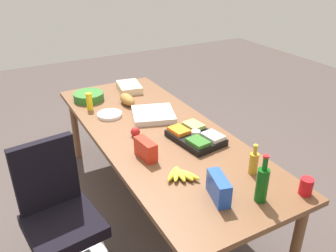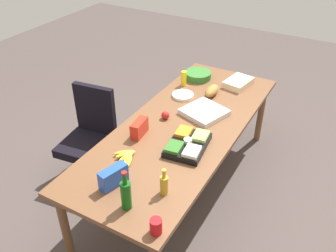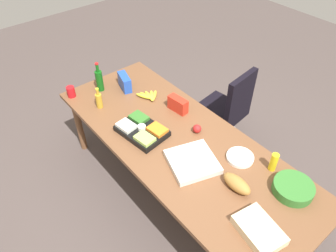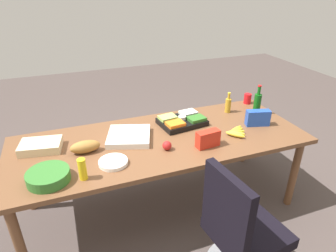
{
  "view_description": "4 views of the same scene",
  "coord_description": "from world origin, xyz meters",
  "px_view_note": "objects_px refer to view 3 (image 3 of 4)",
  "views": [
    {
      "loc": [
        2.27,
        -1.15,
        2.11
      ],
      "look_at": [
        0.13,
        0.03,
        0.86
      ],
      "focal_mm": 37.34,
      "sensor_mm": 36.0,
      "label": 1
    },
    {
      "loc": [
        2.47,
        1.24,
        2.61
      ],
      "look_at": [
        0.13,
        -0.09,
        0.8
      ],
      "focal_mm": 39.0,
      "sensor_mm": 36.0,
      "label": 2
    },
    {
      "loc": [
        -1.44,
        1.31,
        2.69
      ],
      "look_at": [
        0.14,
        0.01,
        0.84
      ],
      "focal_mm": 34.05,
      "sensor_mm": 36.0,
      "label": 3
    },
    {
      "loc": [
        -0.73,
        -2.12,
        2.03
      ],
      "look_at": [
        0.09,
        0.07,
        0.83
      ],
      "focal_mm": 31.4,
      "sensor_mm": 36.0,
      "label": 4
    }
  ],
  "objects_px": {
    "mustard_bottle": "(274,162)",
    "red_solo_cup": "(71,92)",
    "bread_loaf": "(237,184)",
    "veggie_tray": "(142,130)",
    "salad_bowl": "(293,188)",
    "chip_bag_blue": "(125,82)",
    "chip_bag_red": "(178,104)",
    "wine_bottle": "(99,80)",
    "apple_red": "(197,129)",
    "dressing_bottle": "(99,100)",
    "banana_bunch": "(149,96)",
    "paper_plate_stack": "(240,157)",
    "conference_table": "(179,146)",
    "pizza_box": "(192,162)",
    "office_chair": "(223,116)",
    "sheet_cake": "(259,230)"
  },
  "relations": [
    {
      "from": "mustard_bottle",
      "to": "chip_bag_blue",
      "type": "relative_size",
      "value": 0.74
    },
    {
      "from": "conference_table",
      "to": "dressing_bottle",
      "type": "distance_m",
      "value": 0.9
    },
    {
      "from": "office_chair",
      "to": "wine_bottle",
      "type": "height_order",
      "value": "wine_bottle"
    },
    {
      "from": "veggie_tray",
      "to": "chip_bag_red",
      "type": "bearing_deg",
      "value": -84.75
    },
    {
      "from": "veggie_tray",
      "to": "salad_bowl",
      "type": "relative_size",
      "value": 1.55
    },
    {
      "from": "banana_bunch",
      "to": "veggie_tray",
      "type": "distance_m",
      "value": 0.51
    },
    {
      "from": "conference_table",
      "to": "red_solo_cup",
      "type": "relative_size",
      "value": 23.3
    },
    {
      "from": "conference_table",
      "to": "office_chair",
      "type": "height_order",
      "value": "office_chair"
    },
    {
      "from": "salad_bowl",
      "to": "red_solo_cup",
      "type": "xyz_separation_m",
      "value": [
        2.09,
        0.71,
        0.02
      ]
    },
    {
      "from": "paper_plate_stack",
      "to": "salad_bowl",
      "type": "xyz_separation_m",
      "value": [
        -0.46,
        -0.05,
        0.02
      ]
    },
    {
      "from": "pizza_box",
      "to": "mustard_bottle",
      "type": "distance_m",
      "value": 0.62
    },
    {
      "from": "banana_bunch",
      "to": "dressing_bottle",
      "type": "height_order",
      "value": "dressing_bottle"
    },
    {
      "from": "dressing_bottle",
      "to": "sheet_cake",
      "type": "relative_size",
      "value": 0.67
    },
    {
      "from": "mustard_bottle",
      "to": "red_solo_cup",
      "type": "height_order",
      "value": "mustard_bottle"
    },
    {
      "from": "banana_bunch",
      "to": "paper_plate_stack",
      "type": "bearing_deg",
      "value": -176.0
    },
    {
      "from": "pizza_box",
      "to": "conference_table",
      "type": "bearing_deg",
      "value": -0.53
    },
    {
      "from": "dressing_bottle",
      "to": "apple_red",
      "type": "bearing_deg",
      "value": -150.7
    },
    {
      "from": "banana_bunch",
      "to": "chip_bag_red",
      "type": "bearing_deg",
      "value": -164.12
    },
    {
      "from": "chip_bag_red",
      "to": "salad_bowl",
      "type": "height_order",
      "value": "chip_bag_red"
    },
    {
      "from": "salad_bowl",
      "to": "chip_bag_blue",
      "type": "xyz_separation_m",
      "value": [
        1.87,
        0.22,
        0.04
      ]
    },
    {
      "from": "bread_loaf",
      "to": "mustard_bottle",
      "type": "xyz_separation_m",
      "value": [
        -0.05,
        -0.35,
        0.03
      ]
    },
    {
      "from": "wine_bottle",
      "to": "apple_red",
      "type": "distance_m",
      "value": 1.14
    },
    {
      "from": "bread_loaf",
      "to": "veggie_tray",
      "type": "relative_size",
      "value": 0.53
    },
    {
      "from": "bread_loaf",
      "to": "wine_bottle",
      "type": "xyz_separation_m",
      "value": [
        1.72,
        0.13,
        0.07
      ]
    },
    {
      "from": "bread_loaf",
      "to": "veggie_tray",
      "type": "distance_m",
      "value": 0.94
    },
    {
      "from": "conference_table",
      "to": "chip_bag_red",
      "type": "bearing_deg",
      "value": -39.1
    },
    {
      "from": "mustard_bottle",
      "to": "chip_bag_red",
      "type": "distance_m",
      "value": 1.02
    },
    {
      "from": "paper_plate_stack",
      "to": "apple_red",
      "type": "distance_m",
      "value": 0.46
    },
    {
      "from": "dressing_bottle",
      "to": "wine_bottle",
      "type": "xyz_separation_m",
      "value": [
        0.24,
        -0.15,
        0.04
      ]
    },
    {
      "from": "paper_plate_stack",
      "to": "banana_bunch",
      "type": "height_order",
      "value": "banana_bunch"
    },
    {
      "from": "conference_table",
      "to": "mustard_bottle",
      "type": "distance_m",
      "value": 0.8
    },
    {
      "from": "banana_bunch",
      "to": "chip_bag_red",
      "type": "relative_size",
      "value": 1.08
    },
    {
      "from": "pizza_box",
      "to": "chip_bag_red",
      "type": "relative_size",
      "value": 1.8
    },
    {
      "from": "mustard_bottle",
      "to": "chip_bag_red",
      "type": "bearing_deg",
      "value": 5.23
    },
    {
      "from": "salad_bowl",
      "to": "office_chair",
      "type": "bearing_deg",
      "value": -27.18
    },
    {
      "from": "conference_table",
      "to": "chip_bag_blue",
      "type": "distance_m",
      "value": 0.96
    },
    {
      "from": "bread_loaf",
      "to": "banana_bunch",
      "type": "relative_size",
      "value": 1.11
    },
    {
      "from": "veggie_tray",
      "to": "sheet_cake",
      "type": "xyz_separation_m",
      "value": [
        -1.26,
        -0.03,
        -0.0
      ]
    },
    {
      "from": "conference_table",
      "to": "salad_bowl",
      "type": "height_order",
      "value": "salad_bowl"
    },
    {
      "from": "red_solo_cup",
      "to": "chip_bag_red",
      "type": "bearing_deg",
      "value": -141.34
    },
    {
      "from": "pizza_box",
      "to": "veggie_tray",
      "type": "height_order",
      "value": "veggie_tray"
    },
    {
      "from": "sheet_cake",
      "to": "conference_table",
      "type": "bearing_deg",
      "value": -9.5
    },
    {
      "from": "wine_bottle",
      "to": "salad_bowl",
      "type": "relative_size",
      "value": 1.07
    },
    {
      "from": "mustard_bottle",
      "to": "salad_bowl",
      "type": "relative_size",
      "value": 0.55
    },
    {
      "from": "red_solo_cup",
      "to": "conference_table",
      "type": "bearing_deg",
      "value": -160.4
    },
    {
      "from": "bread_loaf",
      "to": "mustard_bottle",
      "type": "relative_size",
      "value": 1.48
    },
    {
      "from": "banana_bunch",
      "to": "veggie_tray",
      "type": "height_order",
      "value": "veggie_tray"
    },
    {
      "from": "red_solo_cup",
      "to": "apple_red",
      "type": "relative_size",
      "value": 1.45
    },
    {
      "from": "dressing_bottle",
      "to": "salad_bowl",
      "type": "distance_m",
      "value": 1.86
    },
    {
      "from": "dressing_bottle",
      "to": "paper_plate_stack",
      "type": "bearing_deg",
      "value": -157.91
    }
  ]
}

